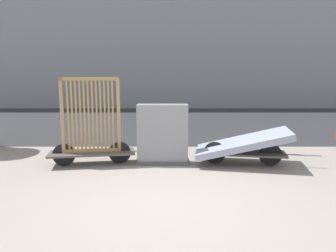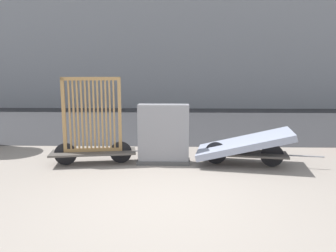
{
  "view_description": "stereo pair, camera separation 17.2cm",
  "coord_description": "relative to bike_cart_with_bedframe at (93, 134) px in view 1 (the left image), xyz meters",
  "views": [
    {
      "loc": [
        0.02,
        -4.61,
        1.92
      ],
      "look_at": [
        0.0,
        2.13,
        0.83
      ],
      "focal_mm": 35.0,
      "sensor_mm": 36.0,
      "label": 1
    },
    {
      "loc": [
        0.19,
        -4.61,
        1.92
      ],
      "look_at": [
        0.0,
        2.13,
        0.83
      ],
      "focal_mm": 35.0,
      "sensor_mm": 36.0,
      "label": 2
    }
  ],
  "objects": [
    {
      "name": "ground_plane",
      "position": [
        1.58,
        -2.13,
        -0.66
      ],
      "size": [
        60.0,
        60.0,
        0.0
      ],
      "primitive_type": "plane",
      "color": "gray"
    },
    {
      "name": "bike_cart_with_bedframe",
      "position": [
        0.0,
        0.0,
        0.0
      ],
      "size": [
        2.49,
        0.87,
        1.84
      ],
      "rotation": [
        0.0,
        0.0,
        0.17
      ],
      "color": "#4C4742",
      "rests_on": "ground_plane"
    },
    {
      "name": "building_facade",
      "position": [
        1.58,
        13.11,
        5.35
      ],
      "size": [
        48.0,
        4.0,
        12.02
      ],
      "color": "gray",
      "rests_on": "ground_plane"
    },
    {
      "name": "road_strip",
      "position": [
        1.58,
        6.4,
        -0.66
      ],
      "size": [
        56.0,
        9.41,
        0.01
      ],
      "color": "#2D2D30",
      "rests_on": "ground_plane"
    },
    {
      "name": "bike_cart_with_mattress",
      "position": [
        3.17,
        -0.0,
        -0.23
      ],
      "size": [
        2.61,
        1.39,
        0.78
      ],
      "rotation": [
        0.0,
        0.0,
        -0.17
      ],
      "color": "#4C4742",
      "rests_on": "ground_plane"
    },
    {
      "name": "utility_cabinet",
      "position": [
        1.48,
        0.1,
        -0.07
      ],
      "size": [
        1.13,
        0.43,
        1.27
      ],
      "color": "#4C4C4C",
      "rests_on": "ground_plane"
    }
  ]
}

